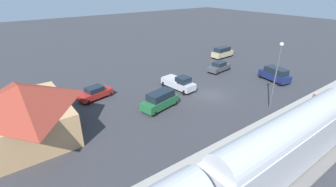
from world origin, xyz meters
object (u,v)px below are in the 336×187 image
Objects in this scene: sedan_charcoal at (219,67)px; pickup_silver at (179,83)px; suv_green at (160,100)px; sedan_red at (95,93)px; light_pole_near_platform at (277,69)px; pedestrian_on_platform at (314,98)px; suv_tan at (222,52)px; suv_navy at (275,74)px; station_building at (25,111)px.

sedan_charcoal is 0.84× the size of pickup_silver.
suv_green reaches higher than sedan_red.
sedan_charcoal is at bearing -72.49° from suv_green.
light_pole_near_platform reaches higher than suv_green.
suv_tan reaches higher than pedestrian_on_platform.
pedestrian_on_platform is at bearing -123.48° from light_pole_near_platform.
light_pole_near_platform is at bearing 118.43° from suv_navy.
sedan_charcoal is at bearing -22.19° from light_pole_near_platform.
pedestrian_on_platform is at bearing -115.82° from station_building.
suv_navy is (7.90, -4.52, -0.13)m from pedestrian_on_platform.
pickup_silver is at bearing 65.21° from suv_navy.
suv_tan is at bearing -14.21° from suv_navy.
pickup_silver is at bearing 112.88° from suv_tan.
suv_tan is 1.05× the size of sedan_red.
suv_navy is (-6.30, -33.87, -1.77)m from station_building.
suv_tan is 23.18m from light_pole_near_platform.
light_pole_near_platform is (-11.20, -24.82, 2.24)m from station_building.
station_building is at bearing 77.84° from suv_green.
sedan_red is at bearing 96.66° from suv_tan.
station_building is 2.27× the size of sedan_red.
pickup_silver is 1.17× the size of sedan_red.
suv_tan reaches higher than pickup_silver.
station_building is 30.40m from sedan_charcoal.
pickup_silver is (3.30, -5.64, -0.12)m from suv_green.
suv_tan is 0.90× the size of pickup_silver.
station_building is 38.29m from suv_tan.
pedestrian_on_platform is 0.21× the size of light_pole_near_platform.
light_pole_near_platform is (-13.33, 5.44, 4.28)m from sedan_charcoal.
suv_tan is (14.12, -3.58, 0.00)m from suv_navy.
pickup_silver reaches higher than sedan_charcoal.
station_building reaches higher than pickup_silver.
sedan_red is at bearing -62.54° from station_building.
suv_tan and suv_green have the same top height.
pedestrian_on_platform is 27.93m from sedan_red.
suv_green is at bearing -102.16° from station_building.
pedestrian_on_platform is at bearing -131.89° from sedan_red.
sedan_red is 0.58× the size of light_pole_near_platform.
suv_tan is 29.08m from sedan_red.
suv_green is (11.19, 15.39, -0.13)m from pedestrian_on_platform.
pedestrian_on_platform is 16.36m from sedan_charcoal.
station_building is 2.31× the size of sedan_charcoal.
suv_green is 0.63× the size of light_pole_near_platform.
sedan_red is (10.75, 25.31, -0.27)m from suv_navy.
sedan_charcoal is 0.98× the size of sedan_red.
pickup_silver is (-7.53, 17.85, -0.12)m from suv_tan.
suv_navy is 9.18m from sedan_charcoal.
suv_green is at bearing -144.11° from sedan_red.
pedestrian_on_platform is 23.46m from suv_tan.
suv_green is at bearing 114.75° from suv_tan.
pedestrian_on_platform reaches higher than sedan_charcoal.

